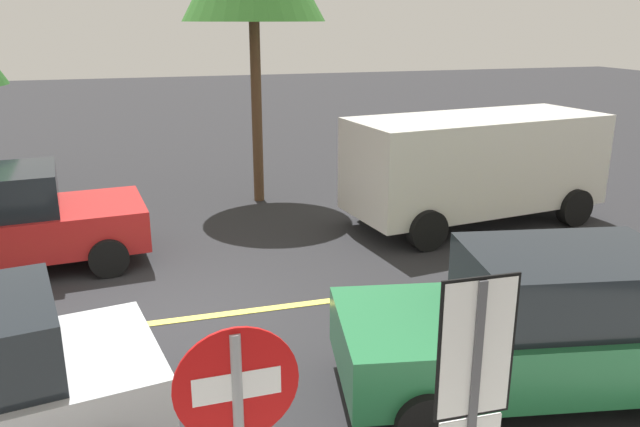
# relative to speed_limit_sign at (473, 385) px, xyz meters

# --- Properties ---
(ground_plane) EXTENTS (80.00, 80.00, 0.00)m
(ground_plane) POSITION_rel_speed_limit_sign_xyz_m (-1.62, 5.10, -1.76)
(ground_plane) COLOR #262628
(lane_marking_centre) EXTENTS (28.00, 0.16, 0.01)m
(lane_marking_centre) POSITION_rel_speed_limit_sign_xyz_m (1.38, 5.10, -1.76)
(lane_marking_centre) COLOR #E0D14C
(speed_limit_sign) EXTENTS (0.54, 0.06, 2.52)m
(speed_limit_sign) POSITION_rel_speed_limit_sign_xyz_m (0.00, 0.00, 0.00)
(speed_limit_sign) COLOR #4C4C51
(speed_limit_sign) RESTS_ON ground_plane
(white_van) EXTENTS (5.42, 2.81, 2.20)m
(white_van) POSITION_rel_speed_limit_sign_xyz_m (4.64, 7.94, -0.50)
(white_van) COLOR silver
(white_van) RESTS_ON ground_plane
(car_red_mid_road) EXTENTS (4.50, 2.44, 1.70)m
(car_red_mid_road) POSITION_rel_speed_limit_sign_xyz_m (-4.13, 7.85, -0.91)
(car_red_mid_road) COLOR red
(car_red_mid_road) RESTS_ON ground_plane
(car_green_approaching) EXTENTS (4.77, 2.65, 1.66)m
(car_green_approaching) POSITION_rel_speed_limit_sign_xyz_m (2.23, 2.14, -0.93)
(car_green_approaching) COLOR #236B3D
(car_green_approaching) RESTS_ON ground_plane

